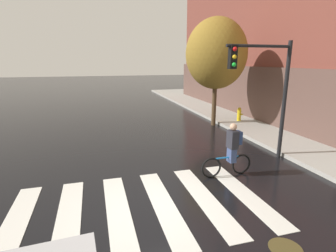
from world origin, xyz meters
TOP-DOWN VIEW (x-y plane):
  - ground_plane at (0.00, 0.00)m, footprint 120.00×120.00m
  - crosswalk_stripes at (-0.27, 0.00)m, footprint 6.19×3.71m
  - manhole_cover at (2.16, -2.20)m, footprint 0.64×0.64m
  - cyclist at (2.77, 1.12)m, footprint 1.71×0.36m
  - traffic_light_near at (4.50, 2.05)m, footprint 2.47×0.28m
  - fire_hydrant at (6.82, 7.43)m, footprint 0.33×0.22m
  - street_tree_near at (5.19, 7.39)m, footprint 3.24×3.24m

SIDE VIEW (x-z plane):
  - ground_plane at x=0.00m, z-range 0.00..0.00m
  - manhole_cover at x=2.16m, z-range 0.00..0.01m
  - crosswalk_stripes at x=-0.27m, z-range 0.00..0.01m
  - fire_hydrant at x=6.82m, z-range 0.14..0.92m
  - cyclist at x=2.77m, z-range 0.00..1.69m
  - traffic_light_near at x=4.50m, z-range 0.76..4.96m
  - street_tree_near at x=5.19m, z-range 1.01..6.76m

